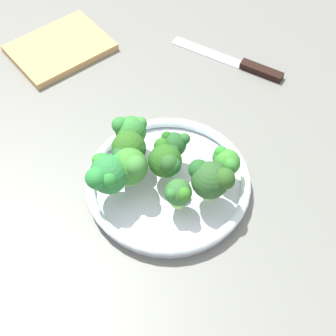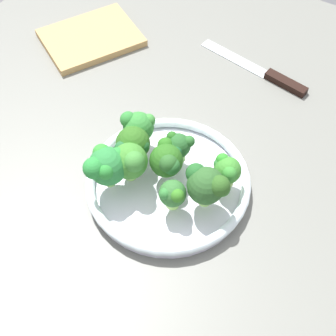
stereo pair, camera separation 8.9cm
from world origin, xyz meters
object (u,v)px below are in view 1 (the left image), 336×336
Objects in this scene: broccoli_floret_7 at (226,162)px; cutting_board at (60,48)px; broccoli_floret_5 at (129,149)px; broccoli_floret_2 at (128,166)px; broccoli_floret_4 at (166,161)px; knife at (241,64)px; broccoli_floret_1 at (130,132)px; broccoli_floret_3 at (179,193)px; bowl at (168,183)px; broccoli_floret_6 at (211,179)px; broccoli_floret_0 at (107,174)px; broccoli_floret_8 at (174,145)px.

broccoli_floret_7 is 50.80cm from cutting_board.
broccoli_floret_5 is 1.18× the size of broccoli_floret_7.
broccoli_floret_5 is at bearing 21.57° from broccoli_floret_2.
broccoli_floret_4 reaches higher than knife.
broccoli_floret_5 is 17.09cm from broccoli_floret_7.
broccoli_floret_5 reaches higher than broccoli_floret_1.
broccoli_floret_4 is (-3.73, -8.39, -0.19)cm from broccoli_floret_1.
broccoli_floret_7 reaches higher than broccoli_floret_3.
broccoli_floret_6 is at bearing -97.10° from bowl.
broccoli_floret_7 reaches higher than knife.
knife is (35.71, -4.18, -6.53)cm from broccoli_floret_4.
bowl is 5.08× the size of broccoli_floret_3.
bowl is 9.49cm from broccoli_floret_5.
broccoli_floret_0 is at bearing 107.90° from broccoli_floret_6.
broccoli_floret_4 is at bearing -52.11° from broccoli_floret_2.
broccoli_floret_0 is 20.62cm from broccoli_floret_7.
broccoli_floret_0 is 10.60cm from broccoli_floret_4.
broccoli_floret_5 is at bearing 90.19° from broccoli_floret_4.
knife is (42.76, -12.00, -7.79)cm from broccoli_floret_0.
bowl is 9.50cm from broccoli_floret_2.
broccoli_floret_8 is (3.96, -0.10, -0.26)cm from broccoli_floret_4.
broccoli_floret_7 is at bearing -58.65° from broccoli_floret_0.
broccoli_floret_1 is at bearing 21.15° from broccoli_floret_5.
broccoli_floret_2 is 1.14× the size of broccoli_floret_5.
broccoli_floret_4 is 44.43cm from cutting_board.
broccoli_floret_3 is at bearing -115.06° from broccoli_floret_5.
broccoli_floret_5 reaches higher than broccoli_floret_4.
broccoli_floret_0 is 1.41× the size of broccoli_floret_3.
broccoli_floret_5 reaches higher than knife.
broccoli_floret_7 reaches higher than cutting_board.
broccoli_floret_8 is at bearing 56.72° from broccoli_floret_6.
broccoli_floret_8 is 32.62cm from knife.
broccoli_floret_5 is 8.10cm from broccoli_floret_8.
knife is 1.27× the size of cutting_board.
broccoli_floret_3 is at bearing -81.67° from broccoli_floret_0.
cutting_board is at bearing 47.68° from broccoli_floret_5.
knife is (37.42, 4.55, -7.62)cm from broccoli_floret_6.
broccoli_floret_6 reaches higher than bowl.
knife is at bearing 9.84° from broccoli_floret_7.
broccoli_floret_5 reaches higher than bowl.
broccoli_floret_7 is at bearing -170.16° from knife.
broccoli_floret_6 is 1.36× the size of broccoli_floret_8.
broccoli_floret_1 is 0.85× the size of broccoli_floret_2.
broccoli_floret_1 is at bearing 66.04° from broccoli_floret_4.
broccoli_floret_1 is 8.49cm from broccoli_floret_2.
broccoli_floret_3 is 0.97× the size of broccoli_floret_8.
broccoli_floret_8 is (0.23, -8.50, -0.45)cm from broccoli_floret_1.
broccoli_floret_3 is 0.28× the size of cutting_board.
broccoli_floret_5 is (4.11, 1.63, -0.90)cm from broccoli_floret_2.
cutting_board is at bearing 103.78° from knife.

